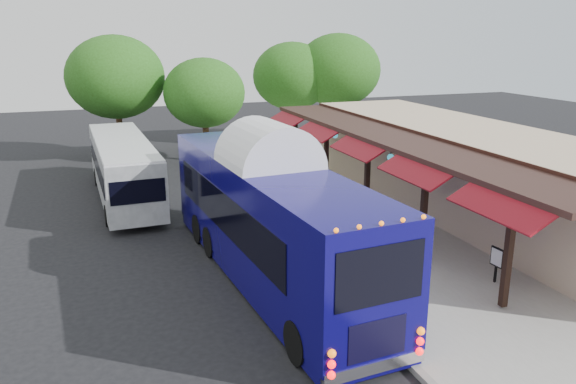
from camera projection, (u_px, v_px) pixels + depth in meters
name	position (u px, v px, depth m)	size (l,w,h in m)	color
ground	(317.00, 275.00, 17.68)	(90.00, 90.00, 0.00)	black
sidewalk	(392.00, 218.00, 22.91)	(10.00, 40.00, 0.15)	#9E9B93
curb	(278.00, 232.00, 21.29)	(0.20, 40.00, 0.16)	gray
station_shelter	(465.00, 169.00, 23.53)	(8.15, 20.00, 3.60)	#C7AA8A
coach_bus	(269.00, 214.00, 16.93)	(3.43, 12.33, 3.90)	#0D085F
city_bus	(123.00, 167.00, 25.39)	(2.58, 10.40, 2.78)	gray
ped_a	(283.00, 203.00, 22.03)	(0.56, 0.36, 1.52)	black
ped_b	(385.00, 280.00, 15.19)	(0.75, 0.58, 1.54)	black
ped_c	(263.00, 182.00, 24.35)	(1.13, 0.47, 1.93)	black
ped_d	(284.00, 158.00, 30.06)	(1.01, 0.58, 1.56)	black
sign_board	(497.00, 259.00, 16.65)	(0.09, 0.50, 1.10)	black
tree_left	(204.00, 93.00, 32.44)	(4.72, 4.72, 6.04)	#382314
tree_mid	(292.00, 76.00, 38.05)	(5.34, 5.34, 6.83)	#382314
tree_right	(338.00, 70.00, 38.13)	(5.77, 5.77, 7.39)	#382314
tree_far	(116.00, 77.00, 32.83)	(5.71, 5.71, 7.31)	#382314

